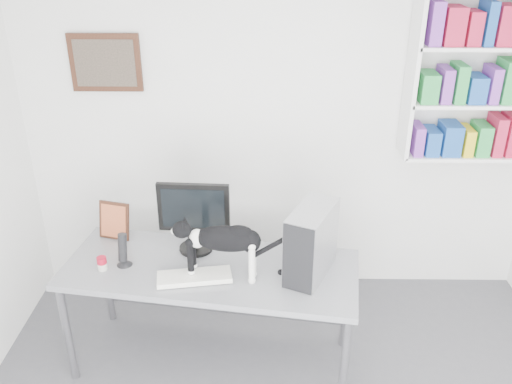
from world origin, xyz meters
TOP-DOWN VIEW (x-y plane):
  - room at (0.00, 0.00)m, footprint 4.01×4.01m
  - bookshelf at (1.40, 1.85)m, footprint 1.03×0.28m
  - wall_art at (-1.30, 1.97)m, footprint 0.52×0.04m
  - desk at (-0.49, 0.98)m, footprint 2.00×1.02m
  - monitor at (-0.60, 1.20)m, footprint 0.49×0.25m
  - keyboard at (-0.57, 0.85)m, footprint 0.49×0.25m
  - pc_tower at (0.16, 0.94)m, footprint 0.37×0.50m
  - speaker at (-1.05, 1.00)m, footprint 0.13×0.13m
  - leaning_print at (-1.19, 1.35)m, footprint 0.24×0.15m
  - soup_can at (-1.18, 0.95)m, footprint 0.07×0.07m
  - cat at (-0.38, 0.87)m, footprint 0.63×0.22m

SIDE VIEW (x-z plane):
  - desk at x=-0.49m, z-range 0.00..0.80m
  - keyboard at x=-0.57m, z-range 0.80..0.83m
  - soup_can at x=-1.18m, z-range 0.80..0.89m
  - speaker at x=-1.05m, z-range 0.80..1.03m
  - leaning_print at x=-1.19m, z-range 0.80..1.08m
  - cat at x=-0.38m, z-range 0.80..1.18m
  - pc_tower at x=0.16m, z-range 0.80..1.25m
  - monitor at x=-0.60m, z-range 0.80..1.31m
  - room at x=0.00m, z-range 0.00..2.70m
  - bookshelf at x=1.40m, z-range 1.23..2.47m
  - wall_art at x=-1.30m, z-range 1.69..2.11m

